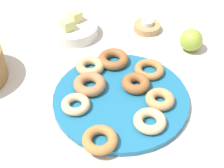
% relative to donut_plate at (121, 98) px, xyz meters
% --- Properties ---
extents(ground_plane, '(2.40, 2.40, 0.00)m').
position_rel_donut_plate_xyz_m(ground_plane, '(0.00, 0.00, -0.01)').
color(ground_plane, beige).
extents(donut_plate, '(0.38, 0.38, 0.02)m').
position_rel_donut_plate_xyz_m(donut_plate, '(0.00, 0.00, 0.00)').
color(donut_plate, '#1E6B93').
rests_on(donut_plate, ground_plane).
extents(donut_0, '(0.09, 0.09, 0.03)m').
position_rel_donut_plate_xyz_m(donut_0, '(0.05, -0.01, 0.02)').
color(donut_0, '#995B2D').
rests_on(donut_0, donut_plate).
extents(donut_1, '(0.12, 0.12, 0.03)m').
position_rel_donut_plate_xyz_m(donut_1, '(-0.02, 0.09, 0.02)').
color(donut_1, '#B27547').
rests_on(donut_1, donut_plate).
extents(donut_2, '(0.12, 0.12, 0.02)m').
position_rel_donut_plate_xyz_m(donut_2, '(0.13, -0.01, 0.02)').
color(donut_2, '#BC7A3D').
rests_on(donut_2, donut_plate).
extents(donut_3, '(0.11, 0.11, 0.02)m').
position_rel_donut_plate_xyz_m(donut_3, '(-0.04, -0.11, 0.02)').
color(donut_3, '#EABC84').
rests_on(donut_3, donut_plate).
extents(donut_4, '(0.12, 0.12, 0.02)m').
position_rel_donut_plate_xyz_m(donut_4, '(-0.16, -0.05, 0.02)').
color(donut_4, '#BC7A3D').
rests_on(donut_4, donut_plate).
extents(donut_5, '(0.12, 0.12, 0.03)m').
position_rel_donut_plate_xyz_m(donut_5, '(0.04, 0.14, 0.02)').
color(donut_5, tan).
rests_on(donut_5, donut_plate).
extents(donut_6, '(0.10, 0.10, 0.03)m').
position_rel_donut_plate_xyz_m(donut_6, '(0.04, -0.10, 0.02)').
color(donut_6, tan).
rests_on(donut_6, donut_plate).
extents(donut_7, '(0.13, 0.13, 0.03)m').
position_rel_donut_plate_xyz_m(donut_7, '(0.11, 0.10, 0.02)').
color(donut_7, '#995B2D').
rests_on(donut_7, donut_plate).
extents(donut_8, '(0.10, 0.10, 0.02)m').
position_rel_donut_plate_xyz_m(donut_8, '(-0.10, 0.08, 0.02)').
color(donut_8, '#EABC84').
rests_on(donut_8, donut_plate).
extents(candle_holder, '(0.09, 0.09, 0.02)m').
position_rel_donut_plate_xyz_m(candle_holder, '(0.34, 0.12, 0.00)').
color(candle_holder, tan).
rests_on(candle_holder, ground_plane).
extents(tealight, '(0.04, 0.04, 0.01)m').
position_rel_donut_plate_xyz_m(tealight, '(0.34, 0.12, 0.02)').
color(tealight, silver).
rests_on(tealight, candle_holder).
extents(fruit_bowl, '(0.16, 0.16, 0.04)m').
position_rel_donut_plate_xyz_m(fruit_bowl, '(0.17, 0.31, 0.01)').
color(fruit_bowl, silver).
rests_on(fruit_bowl, ground_plane).
extents(melon_chunk_left, '(0.05, 0.05, 0.04)m').
position_rel_donut_plate_xyz_m(melon_chunk_left, '(0.15, 0.31, 0.05)').
color(melon_chunk_left, '#DBD67A').
rests_on(melon_chunk_left, fruit_bowl).
extents(melon_chunk_right, '(0.04, 0.04, 0.04)m').
position_rel_donut_plate_xyz_m(melon_chunk_right, '(0.20, 0.32, 0.05)').
color(melon_chunk_right, '#DBD67A').
rests_on(melon_chunk_right, fruit_bowl).
extents(apple, '(0.07, 0.07, 0.07)m').
position_rel_donut_plate_xyz_m(apple, '(0.33, -0.06, 0.03)').
color(apple, '#93AD38').
rests_on(apple, ground_plane).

